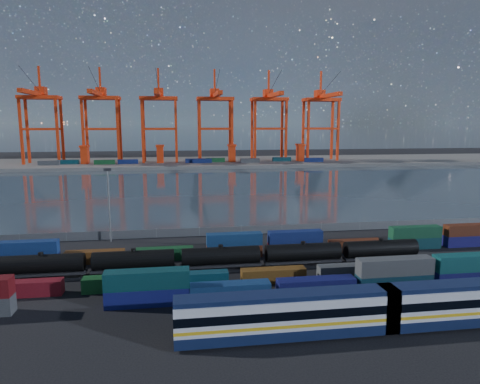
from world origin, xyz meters
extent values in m
plane|color=black|center=(0.00, 0.00, 0.00)|extent=(700.00, 700.00, 0.00)
plane|color=#34414B|center=(0.00, 105.00, 0.01)|extent=(700.00, 700.00, 0.00)
cube|color=#514F4C|center=(0.00, 210.00, 1.00)|extent=(700.00, 70.00, 2.00)
cone|color=#1E2630|center=(-600.00, 1600.00, 210.00)|extent=(1000.00, 1000.00, 420.00)
cone|color=#1E2630|center=(-200.00, 1600.00, 260.00)|extent=(1100.00, 1100.00, 520.00)
cone|color=#1E2630|center=(200.00, 1600.00, 230.00)|extent=(1040.00, 1040.00, 460.00)
cone|color=#1E2630|center=(600.00, 1600.00, 190.00)|extent=(960.00, 960.00, 380.00)
cone|color=#1E2630|center=(950.00, 1600.00, 150.00)|extent=(840.00, 840.00, 300.00)
cube|color=silver|center=(-1.78, -22.36, 3.24)|extent=(27.95, 3.35, 4.25)
cube|color=#0F1939|center=(-1.78, -22.36, 1.01)|extent=(27.95, 3.42, 1.34)
cube|color=#0F1939|center=(-1.78, -22.36, 5.65)|extent=(27.95, 3.02, 0.56)
cube|color=gold|center=(-1.78, -22.36, 2.35)|extent=(27.98, 3.45, 0.40)
cube|color=black|center=(-1.78, -22.36, 3.69)|extent=(27.98, 3.45, 1.12)
cube|color=black|center=(-11.56, -22.36, 0.39)|extent=(3.35, 2.24, 0.78)
cube|color=black|center=(8.00, -22.36, 0.39)|extent=(3.35, 2.24, 0.78)
cube|color=silver|center=(24.22, -22.36, 3.24)|extent=(27.95, 3.35, 4.25)
cube|color=#0F1939|center=(24.22, -22.36, 1.01)|extent=(27.95, 3.42, 1.34)
cube|color=gold|center=(24.22, -22.36, 2.35)|extent=(27.98, 3.45, 0.40)
cube|color=black|center=(24.22, -22.36, 3.69)|extent=(27.98, 3.45, 1.12)
cube|color=black|center=(14.44, -22.36, 0.39)|extent=(3.35, 2.24, 0.78)
cube|color=navy|center=(-19.58, -9.76, 1.33)|extent=(12.24, 2.49, 2.65)
cube|color=#0B373C|center=(-19.58, -9.76, 3.98)|extent=(12.24, 2.49, 2.65)
cube|color=navy|center=(-7.45, -9.76, 1.33)|extent=(12.24, 2.49, 2.65)
cube|color=#0F124C|center=(6.02, -9.76, 1.33)|extent=(12.24, 2.49, 2.65)
cube|color=#0A2838|center=(18.94, -9.76, 1.33)|extent=(12.24, 2.49, 2.65)
cube|color=#434648|center=(18.94, -9.76, 3.98)|extent=(12.24, 2.49, 2.65)
cube|color=#101154|center=(32.10, -9.76, 1.33)|extent=(12.24, 2.49, 2.65)
cube|color=#0E494B|center=(32.10, -9.76, 3.98)|extent=(12.24, 2.49, 2.65)
cube|color=maroon|center=(-38.42, -3.49, 1.18)|extent=(10.86, 2.21, 2.35)
cube|color=#165422|center=(-24.63, -3.49, 1.18)|extent=(10.86, 2.21, 2.35)
cube|color=#0C3341|center=(-12.40, -3.49, 1.18)|extent=(10.86, 2.21, 2.35)
cube|color=#5B3812|center=(0.68, -3.49, 1.18)|extent=(10.86, 2.21, 2.35)
cube|color=#484B4E|center=(14.00, -3.49, 1.18)|extent=(10.86, 2.21, 2.35)
cube|color=navy|center=(26.55, -3.49, 1.18)|extent=(10.86, 2.21, 2.35)
cube|color=#101A51|center=(-42.81, 11.25, 1.20)|extent=(11.04, 2.25, 2.39)
cube|color=navy|center=(-42.81, 11.25, 3.59)|extent=(11.04, 2.25, 2.39)
cube|color=#5A3112|center=(-30.79, 11.25, 1.20)|extent=(11.04, 2.25, 2.39)
cube|color=#11431F|center=(-17.62, 11.25, 1.20)|extent=(11.04, 2.25, 2.39)
cube|color=#5E2512|center=(-3.94, 11.25, 1.20)|extent=(11.04, 2.25, 2.39)
cube|color=navy|center=(-3.94, 11.25, 3.59)|extent=(11.04, 2.25, 2.39)
cube|color=#5A0D19|center=(8.57, 11.25, 1.20)|extent=(11.04, 2.25, 2.39)
cube|color=navy|center=(8.57, 11.25, 3.59)|extent=(11.04, 2.25, 2.39)
cube|color=#502110|center=(21.46, 11.25, 1.20)|extent=(11.04, 2.25, 2.39)
cube|color=#0B333A|center=(34.83, 11.25, 1.20)|extent=(11.04, 2.25, 2.39)
cube|color=#13472A|center=(34.83, 11.25, 3.59)|extent=(11.04, 2.25, 2.39)
cube|color=navy|center=(47.46, 11.25, 1.20)|extent=(11.04, 2.25, 2.39)
cube|color=#512010|center=(47.46, 11.25, 3.59)|extent=(11.04, 2.25, 2.39)
cylinder|color=black|center=(-38.36, 4.35, 2.50)|extent=(14.16, 3.16, 3.16)
cylinder|color=black|center=(-38.36, 4.35, 4.25)|extent=(0.87, 0.87, 0.54)
cube|color=black|center=(-38.36, 4.35, 0.76)|extent=(14.70, 2.18, 0.44)
cube|color=black|center=(-43.26, 4.35, 0.33)|extent=(2.72, 1.96, 0.65)
cube|color=black|center=(-33.46, 4.35, 0.33)|extent=(2.72, 1.96, 0.65)
cylinder|color=black|center=(-22.86, 4.35, 2.50)|extent=(14.16, 3.16, 3.16)
cylinder|color=black|center=(-22.86, 4.35, 4.25)|extent=(0.87, 0.87, 0.54)
cube|color=black|center=(-22.86, 4.35, 0.76)|extent=(14.70, 2.18, 0.44)
cube|color=black|center=(-27.76, 4.35, 0.33)|extent=(2.72, 1.96, 0.65)
cube|color=black|center=(-17.96, 4.35, 0.33)|extent=(2.72, 1.96, 0.65)
cylinder|color=black|center=(-7.36, 4.35, 2.50)|extent=(14.16, 3.16, 3.16)
cylinder|color=black|center=(-7.36, 4.35, 4.25)|extent=(0.87, 0.87, 0.54)
cube|color=black|center=(-7.36, 4.35, 0.76)|extent=(14.70, 2.18, 0.44)
cube|color=black|center=(-12.26, 4.35, 0.33)|extent=(2.72, 1.96, 0.65)
cube|color=black|center=(-2.46, 4.35, 0.33)|extent=(2.72, 1.96, 0.65)
cylinder|color=black|center=(8.14, 4.35, 2.50)|extent=(14.16, 3.16, 3.16)
cylinder|color=black|center=(8.14, 4.35, 4.25)|extent=(0.87, 0.87, 0.54)
cube|color=black|center=(8.14, 4.35, 0.76)|extent=(14.70, 2.18, 0.44)
cube|color=black|center=(3.24, 4.35, 0.33)|extent=(2.72, 1.96, 0.65)
cube|color=black|center=(13.04, 4.35, 0.33)|extent=(2.72, 1.96, 0.65)
cylinder|color=black|center=(23.64, 4.35, 2.50)|extent=(14.16, 3.16, 3.16)
cylinder|color=black|center=(23.64, 4.35, 4.25)|extent=(0.87, 0.87, 0.54)
cube|color=black|center=(23.64, 4.35, 0.76)|extent=(14.70, 2.18, 0.44)
cube|color=black|center=(18.74, 4.35, 0.33)|extent=(2.72, 1.96, 0.65)
cube|color=black|center=(28.54, 4.35, 0.33)|extent=(2.72, 1.96, 0.65)
cube|color=#595B5E|center=(0.00, 28.00, 1.00)|extent=(160.00, 0.06, 2.00)
cylinder|color=slate|center=(-50.00, 28.00, 1.10)|extent=(0.12, 0.12, 2.20)
cylinder|color=slate|center=(-40.00, 28.00, 1.10)|extent=(0.12, 0.12, 2.20)
cylinder|color=slate|center=(-30.00, 28.00, 1.10)|extent=(0.12, 0.12, 2.20)
cylinder|color=slate|center=(-20.00, 28.00, 1.10)|extent=(0.12, 0.12, 2.20)
cylinder|color=slate|center=(-10.00, 28.00, 1.10)|extent=(0.12, 0.12, 2.20)
cylinder|color=slate|center=(0.00, 28.00, 1.10)|extent=(0.12, 0.12, 2.20)
cylinder|color=slate|center=(10.00, 28.00, 1.10)|extent=(0.12, 0.12, 2.20)
cylinder|color=slate|center=(20.00, 28.00, 1.10)|extent=(0.12, 0.12, 2.20)
cylinder|color=slate|center=(30.00, 28.00, 1.10)|extent=(0.12, 0.12, 2.20)
cylinder|color=slate|center=(40.00, 28.00, 1.10)|extent=(0.12, 0.12, 2.20)
cylinder|color=slate|center=(50.00, 28.00, 1.10)|extent=(0.12, 0.12, 2.20)
cylinder|color=slate|center=(60.00, 28.00, 1.10)|extent=(0.12, 0.12, 2.20)
cylinder|color=slate|center=(-30.00, 26.00, 8.00)|extent=(0.36, 0.36, 16.00)
cube|color=black|center=(-30.00, 26.00, 16.30)|extent=(1.60, 0.40, 0.60)
cube|color=red|center=(-105.16, 199.46, 20.77)|extent=(1.48, 1.48, 41.55)
cube|color=red|center=(-105.16, 210.54, 20.77)|extent=(1.48, 1.48, 41.55)
cube|color=red|center=(-84.84, 199.46, 20.77)|extent=(1.48, 1.48, 41.55)
cube|color=red|center=(-84.84, 210.54, 20.77)|extent=(1.48, 1.48, 41.55)
cube|color=red|center=(-95.00, 199.46, 22.85)|extent=(20.31, 1.29, 1.29)
cube|color=red|center=(-95.00, 210.54, 22.85)|extent=(20.31, 1.29, 1.29)
cube|color=red|center=(-95.00, 205.00, 41.55)|extent=(23.08, 12.93, 2.03)
cube|color=red|center=(-95.00, 193.92, 43.39)|extent=(2.77, 44.32, 2.31)
cube|color=red|center=(-95.00, 208.69, 45.70)|extent=(5.54, 7.39, 4.62)
cube|color=red|center=(-95.00, 206.85, 52.63)|extent=(1.11, 1.11, 14.77)
cylinder|color=black|center=(-95.00, 191.70, 49.86)|extent=(0.22, 38.00, 12.54)
cube|color=red|center=(-70.16, 199.46, 20.77)|extent=(1.48, 1.48, 41.55)
cube|color=red|center=(-70.16, 210.54, 20.77)|extent=(1.48, 1.48, 41.55)
cube|color=red|center=(-49.84, 199.46, 20.77)|extent=(1.48, 1.48, 41.55)
cube|color=red|center=(-49.84, 210.54, 20.77)|extent=(1.48, 1.48, 41.55)
cube|color=red|center=(-60.00, 199.46, 22.85)|extent=(20.31, 1.29, 1.29)
cube|color=red|center=(-60.00, 210.54, 22.85)|extent=(20.31, 1.29, 1.29)
cube|color=red|center=(-60.00, 205.00, 41.55)|extent=(23.08, 12.93, 2.03)
cube|color=red|center=(-60.00, 193.92, 43.39)|extent=(2.77, 44.32, 2.31)
cube|color=red|center=(-60.00, 208.69, 45.70)|extent=(5.54, 7.39, 4.62)
cube|color=red|center=(-60.00, 206.85, 52.63)|extent=(1.11, 1.11, 14.77)
cylinder|color=black|center=(-60.00, 191.70, 49.86)|extent=(0.22, 38.00, 12.54)
cube|color=red|center=(-35.16, 199.46, 20.77)|extent=(1.48, 1.48, 41.55)
cube|color=red|center=(-35.16, 210.54, 20.77)|extent=(1.48, 1.48, 41.55)
cube|color=red|center=(-14.84, 199.46, 20.77)|extent=(1.48, 1.48, 41.55)
cube|color=red|center=(-14.84, 210.54, 20.77)|extent=(1.48, 1.48, 41.55)
cube|color=red|center=(-25.00, 199.46, 22.85)|extent=(20.31, 1.29, 1.29)
cube|color=red|center=(-25.00, 210.54, 22.85)|extent=(20.31, 1.29, 1.29)
cube|color=red|center=(-25.00, 205.00, 41.55)|extent=(23.08, 12.93, 2.03)
cube|color=red|center=(-25.00, 193.92, 43.39)|extent=(2.77, 44.32, 2.31)
cube|color=red|center=(-25.00, 208.69, 45.70)|extent=(5.54, 7.39, 4.62)
cube|color=red|center=(-25.00, 206.85, 52.63)|extent=(1.11, 1.11, 14.77)
cylinder|color=black|center=(-25.00, 191.70, 49.86)|extent=(0.22, 38.00, 12.54)
cube|color=red|center=(-0.16, 199.46, 20.77)|extent=(1.48, 1.48, 41.55)
cube|color=red|center=(-0.16, 210.54, 20.77)|extent=(1.48, 1.48, 41.55)
cube|color=red|center=(20.16, 199.46, 20.77)|extent=(1.48, 1.48, 41.55)
cube|color=red|center=(20.16, 210.54, 20.77)|extent=(1.48, 1.48, 41.55)
cube|color=red|center=(10.00, 199.46, 22.85)|extent=(20.31, 1.29, 1.29)
cube|color=red|center=(10.00, 210.54, 22.85)|extent=(20.31, 1.29, 1.29)
cube|color=red|center=(10.00, 205.00, 41.55)|extent=(23.08, 12.93, 2.03)
cube|color=red|center=(10.00, 193.92, 43.39)|extent=(2.77, 44.32, 2.31)
cube|color=red|center=(10.00, 208.69, 45.70)|extent=(5.54, 7.39, 4.62)
cube|color=red|center=(10.00, 206.85, 52.63)|extent=(1.11, 1.11, 14.77)
cylinder|color=black|center=(10.00, 191.70, 49.86)|extent=(0.22, 38.00, 12.54)
cube|color=red|center=(34.84, 199.46, 20.77)|extent=(1.48, 1.48, 41.55)
cube|color=red|center=(34.84, 210.54, 20.77)|extent=(1.48, 1.48, 41.55)
cube|color=red|center=(55.16, 199.46, 20.77)|extent=(1.48, 1.48, 41.55)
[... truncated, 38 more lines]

